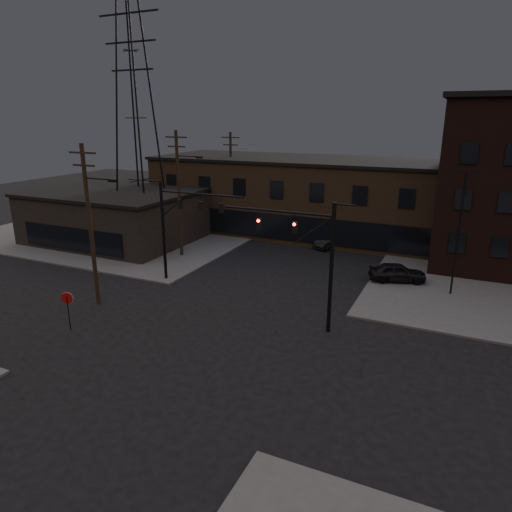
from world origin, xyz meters
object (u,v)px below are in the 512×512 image
(traffic_signal_near, at_px, (313,252))
(car_crossing, at_px, (331,241))
(traffic_signal_far, at_px, (176,220))
(stop_sign, at_px, (67,302))
(parked_car_lot_a, at_px, (397,272))

(traffic_signal_near, height_order, car_crossing, traffic_signal_near)
(traffic_signal_far, relative_size, car_crossing, 1.98)
(traffic_signal_far, bearing_deg, stop_sign, -97.32)
(stop_sign, distance_m, car_crossing, 26.59)
(car_crossing, bearing_deg, traffic_signal_far, -96.10)
(traffic_signal_near, relative_size, parked_car_lot_a, 1.84)
(stop_sign, height_order, car_crossing, stop_sign)
(traffic_signal_far, bearing_deg, traffic_signal_near, -16.17)
(traffic_signal_near, height_order, parked_car_lot_a, traffic_signal_near)
(traffic_signal_far, xyz_separation_m, car_crossing, (8.14, 14.85, -4.35))
(traffic_signal_near, relative_size, car_crossing, 1.98)
(traffic_signal_near, bearing_deg, car_crossing, 102.09)
(traffic_signal_near, relative_size, stop_sign, 3.23)
(traffic_signal_far, xyz_separation_m, parked_car_lot_a, (15.72, 7.06, -4.12))
(parked_car_lot_a, bearing_deg, traffic_signal_near, 142.53)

